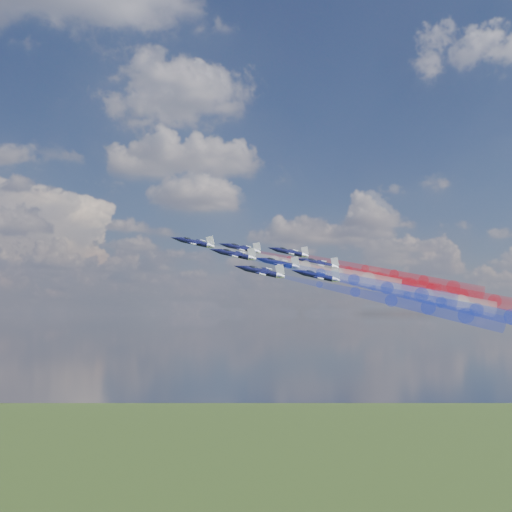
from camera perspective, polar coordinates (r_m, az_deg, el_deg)
name	(u,v)px	position (r m, az deg, el deg)	size (l,w,h in m)	color
jet_lead	(194,242)	(168.57, -5.46, 1.20)	(9.73, 12.16, 3.24)	black
trail_lead	(305,266)	(163.92, 4.37, -0.90)	(4.05, 48.24, 4.05)	white
jet_inner_left	(235,255)	(158.15, -1.89, 0.13)	(9.73, 12.16, 3.24)	black
trail_inner_left	(354,280)	(155.59, 8.62, -2.11)	(4.05, 48.24, 4.05)	#172BC4
jet_inner_right	(242,248)	(175.76, -1.29, 0.67)	(9.73, 12.16, 3.24)	black
trail_inner_right	(348,271)	(173.17, 8.16, -1.34)	(4.05, 48.24, 4.05)	red
jet_outer_left	(261,272)	(146.09, 0.48, -1.40)	(9.73, 12.16, 3.24)	black
trail_outer_left	(391,300)	(145.12, 11.86, -3.82)	(4.05, 48.24, 4.05)	#172BC4
jet_center_third	(279,263)	(163.42, 2.01, -0.63)	(9.73, 12.16, 3.24)	black
trail_center_third	(395,288)	(162.81, 12.16, -2.78)	(4.05, 48.24, 4.05)	white
jet_outer_right	(290,252)	(182.52, 3.01, 0.33)	(9.73, 12.16, 3.24)	black
trail_outer_right	(394,274)	(182.03, 12.09, -1.59)	(4.05, 48.24, 4.05)	red
jet_rear_left	(318,276)	(156.13, 5.48, -1.76)	(9.73, 12.16, 3.24)	black
trail_rear_left	(442,303)	(157.50, 16.05, -3.97)	(4.05, 48.24, 4.05)	#172BC4
jet_rear_right	(319,264)	(171.46, 5.56, -0.67)	(9.73, 12.16, 3.24)	black
trail_rear_right	(431,287)	(172.51, 15.18, -2.69)	(4.05, 48.24, 4.05)	red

